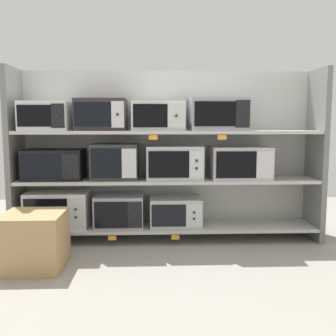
# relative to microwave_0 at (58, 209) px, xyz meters

# --- Properties ---
(ground) EXTENTS (6.78, 6.00, 0.02)m
(ground) POSITION_rel_microwave_0_xyz_m (1.04, -1.00, -0.31)
(ground) COLOR gray
(back_panel) EXTENTS (2.98, 0.04, 1.62)m
(back_panel) POSITION_rel_microwave_0_xyz_m (1.04, 0.24, 0.51)
(back_panel) COLOR #B2B2AD
(back_panel) RESTS_ON ground
(upright_left) EXTENTS (0.05, 0.43, 1.62)m
(upright_left) POSITION_rel_microwave_0_xyz_m (-0.38, 0.00, 0.51)
(upright_left) COLOR slate
(upright_left) RESTS_ON ground
(upright_right) EXTENTS (0.05, 0.43, 1.62)m
(upright_right) POSITION_rel_microwave_0_xyz_m (2.47, 0.00, 0.51)
(upright_right) COLOR slate
(upright_right) RESTS_ON ground
(shelf_0) EXTENTS (2.78, 0.43, 0.03)m
(shelf_0) POSITION_rel_microwave_0_xyz_m (1.04, 0.00, -0.18)
(shelf_0) COLOR beige
(shelf_0) RESTS_ON ground
(microwave_0) EXTENTS (0.58, 0.36, 0.33)m
(microwave_0) POSITION_rel_microwave_0_xyz_m (0.00, 0.00, 0.00)
(microwave_0) COLOR silver
(microwave_0) RESTS_ON shelf_0
(microwave_1) EXTENTS (0.46, 0.40, 0.30)m
(microwave_1) POSITION_rel_microwave_0_xyz_m (0.58, 0.00, -0.02)
(microwave_1) COLOR #A09CA9
(microwave_1) RESTS_ON shelf_0
(microwave_2) EXTENTS (0.48, 0.36, 0.27)m
(microwave_2) POSITION_rel_microwave_0_xyz_m (1.12, 0.00, -0.03)
(microwave_2) COLOR #B5BDB6
(microwave_2) RESTS_ON shelf_0
(price_tag_0) EXTENTS (0.05, 0.00, 0.04)m
(price_tag_0) POSITION_rel_microwave_0_xyz_m (-0.03, -0.22, -0.22)
(price_tag_0) COLOR white
(price_tag_1) EXTENTS (0.07, 0.00, 0.04)m
(price_tag_1) POSITION_rel_microwave_0_xyz_m (0.53, -0.22, -0.22)
(price_tag_1) COLOR orange
(price_tag_2) EXTENTS (0.07, 0.00, 0.04)m
(price_tag_2) POSITION_rel_microwave_0_xyz_m (1.10, -0.22, -0.22)
(price_tag_2) COLOR orange
(shelf_1) EXTENTS (2.78, 0.43, 0.03)m
(shelf_1) POSITION_rel_microwave_0_xyz_m (1.04, 0.00, 0.27)
(shelf_1) COLOR beige
(microwave_3) EXTENTS (0.54, 0.37, 0.28)m
(microwave_3) POSITION_rel_microwave_0_xyz_m (-0.02, 0.00, 0.43)
(microwave_3) COLOR black
(microwave_3) RESTS_ON shelf_1
(microwave_4) EXTENTS (0.43, 0.36, 0.33)m
(microwave_4) POSITION_rel_microwave_0_xyz_m (0.55, 0.00, 0.45)
(microwave_4) COLOR #2F3134
(microwave_4) RESTS_ON shelf_1
(microwave_5) EXTENTS (0.52, 0.42, 0.31)m
(microwave_5) POSITION_rel_microwave_0_xyz_m (1.10, 0.00, 0.44)
(microwave_5) COLOR #B6B9BD
(microwave_5) RESTS_ON shelf_1
(microwave_6) EXTENTS (0.55, 0.42, 0.30)m
(microwave_6) POSITION_rel_microwave_0_xyz_m (1.72, 0.00, 0.44)
(microwave_6) COLOR #BCB4B9
(microwave_6) RESTS_ON shelf_1
(shelf_2) EXTENTS (2.78, 0.43, 0.03)m
(shelf_2) POSITION_rel_microwave_0_xyz_m (1.04, 0.00, 0.73)
(shelf_2) COLOR beige
(microwave_7) EXTENTS (0.43, 0.44, 0.26)m
(microwave_7) POSITION_rel_microwave_0_xyz_m (-0.07, 0.00, 0.87)
(microwave_7) COLOR silver
(microwave_7) RESTS_ON shelf_2
(microwave_8) EXTENTS (0.46, 0.36, 0.29)m
(microwave_8) POSITION_rel_microwave_0_xyz_m (0.43, 0.00, 0.89)
(microwave_8) COLOR #32282E
(microwave_8) RESTS_ON shelf_2
(microwave_9) EXTENTS (0.49, 0.36, 0.27)m
(microwave_9) POSITION_rel_microwave_0_xyz_m (0.95, 0.00, 0.88)
(microwave_9) COLOR silver
(microwave_9) RESTS_ON shelf_2
(microwave_10) EXTENTS (0.52, 0.43, 0.30)m
(microwave_10) POSITION_rel_microwave_0_xyz_m (1.51, 0.00, 0.89)
(microwave_10) COLOR #9899A2
(microwave_10) RESTS_ON shelf_2
(price_tag_3) EXTENTS (0.08, 0.00, 0.04)m
(price_tag_3) POSITION_rel_microwave_0_xyz_m (0.90, -0.22, 0.69)
(price_tag_3) COLOR orange
(price_tag_4) EXTENTS (0.08, 0.00, 0.04)m
(price_tag_4) POSITION_rel_microwave_0_xyz_m (1.52, -0.22, 0.68)
(price_tag_4) COLOR orange
(shipping_carton) EXTENTS (0.46, 0.46, 0.43)m
(shipping_carton) POSITION_rel_microwave_0_xyz_m (-0.02, -0.69, -0.09)
(shipping_carton) COLOR tan
(shipping_carton) RESTS_ON ground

